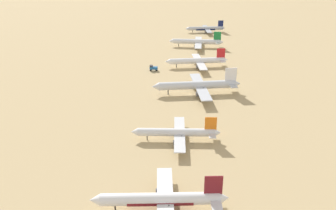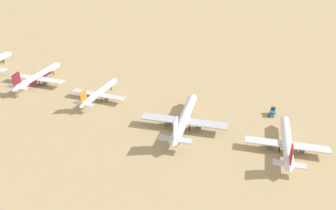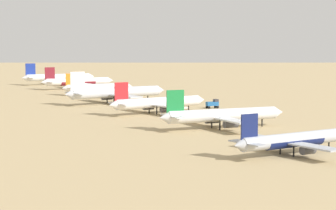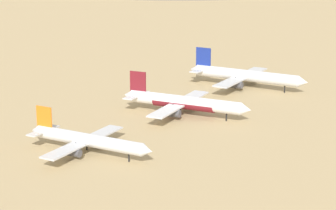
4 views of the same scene
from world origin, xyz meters
The scene contains 6 objects.
ground_plane centered at (0.00, 0.00, 0.00)m, with size 1816.74×1816.74×0.00m, color tan.
parked_jet_2 centered at (-7.05, -50.27, 4.33)m, with size 44.56×36.31×12.85m.
parked_jet_3 centered at (-4.14, -2.11, 5.08)m, with size 52.36×42.66×15.10m.
parked_jet_4 centered at (8.80, 52.93, 3.97)m, with size 40.78×33.04×11.79m.
parked_jet_5 centered at (14.91, 100.64, 4.53)m, with size 47.20×38.29×13.62m.
service_truck centered at (23.70, -41.80, 2.08)m, with size 5.45×3.26×3.90m.
Camera 2 is at (-140.90, -43.92, 87.56)m, focal length 36.21 mm.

